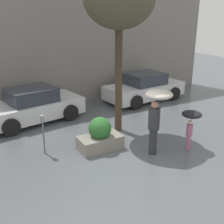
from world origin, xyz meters
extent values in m
plane|color=#51565B|center=(0.00, 0.00, 0.00)|extent=(40.00, 40.00, 0.00)
cube|color=gray|center=(0.00, 6.50, 3.00)|extent=(18.00, 0.30, 6.00)
cube|color=gray|center=(0.04, 1.22, 0.23)|extent=(1.39, 0.77, 0.45)
sphere|color=#286028|center=(0.04, 1.22, 0.73)|extent=(0.74, 0.74, 0.74)
cylinder|color=#2D2D33|center=(1.34, 0.14, 0.42)|extent=(0.25, 0.25, 0.84)
cylinder|color=#2D2D33|center=(1.34, 0.14, 1.17)|extent=(0.35, 0.35, 0.67)
sphere|color=#997056|center=(1.34, 0.14, 1.62)|extent=(0.23, 0.23, 0.23)
cylinder|color=#4C4C51|center=(1.50, 0.16, 1.56)|extent=(0.02, 0.02, 0.71)
ellipsoid|color=beige|center=(1.50, 0.16, 1.91)|extent=(0.83, 0.83, 0.27)
cylinder|color=#B76684|center=(2.54, -0.17, 0.24)|extent=(0.14, 0.14, 0.48)
cylinder|color=#B76684|center=(2.54, -0.17, 0.67)|extent=(0.20, 0.20, 0.38)
sphere|color=beige|center=(2.54, -0.17, 0.93)|extent=(0.13, 0.13, 0.13)
cylinder|color=#4C4C51|center=(2.62, -0.13, 0.94)|extent=(0.02, 0.02, 0.48)
ellipsoid|color=black|center=(2.62, -0.13, 1.18)|extent=(0.64, 0.64, 0.20)
cube|color=silver|center=(-1.24, 4.79, 0.51)|extent=(4.26, 2.45, 0.66)
cube|color=#2D333D|center=(-1.24, 4.79, 1.12)|extent=(2.04, 1.79, 0.55)
cylinder|color=black|center=(-2.30, 3.70, 0.33)|extent=(0.69, 0.34, 0.66)
cylinder|color=black|center=(0.14, 4.16, 0.33)|extent=(0.69, 0.34, 0.66)
cylinder|color=black|center=(-0.18, 5.87, 0.33)|extent=(0.69, 0.34, 0.66)
cube|color=silver|center=(4.45, 5.03, 0.51)|extent=(4.24, 2.19, 0.66)
cube|color=#2D333D|center=(4.45, 5.03, 1.12)|extent=(1.99, 1.68, 0.55)
cylinder|color=black|center=(3.29, 4.02, 0.33)|extent=(0.68, 0.29, 0.66)
cylinder|color=black|center=(3.10, 5.75, 0.33)|extent=(0.68, 0.29, 0.66)
cylinder|color=black|center=(5.80, 4.30, 0.33)|extent=(0.68, 0.29, 0.66)
cylinder|color=black|center=(5.60, 6.04, 0.33)|extent=(0.68, 0.29, 0.66)
cylinder|color=#423323|center=(1.35, 2.32, 2.01)|extent=(0.26, 0.26, 4.01)
cylinder|color=#595B60|center=(-1.64, 1.77, 0.54)|extent=(0.05, 0.05, 1.08)
cylinder|color=gray|center=(-1.64, 1.77, 1.18)|extent=(0.14, 0.14, 0.20)
camera|label=1|loc=(-3.62, -6.20, 4.21)|focal=45.00mm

